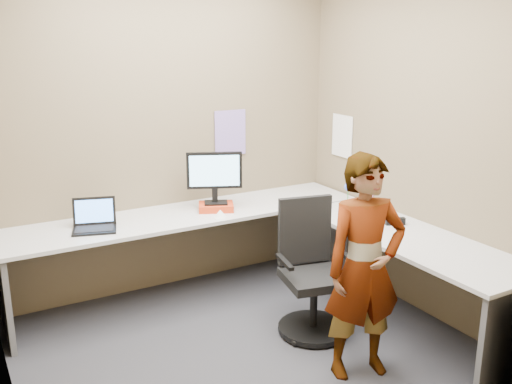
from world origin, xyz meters
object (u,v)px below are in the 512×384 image
office_chair (311,280)px  person (365,268)px  desk (271,242)px  monitor (214,173)px

office_chair → person: 0.70m
desk → office_chair: bearing=-74.6°
person → monitor: bearing=113.1°
monitor → office_chair: bearing=-47.8°
person → desk: bearing=107.2°
desk → monitor: monitor is taller
desk → monitor: (-0.21, 0.56, 0.45)m
office_chair → desk: bearing=117.5°
monitor → office_chair: size_ratio=0.44×
monitor → person: 1.62m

